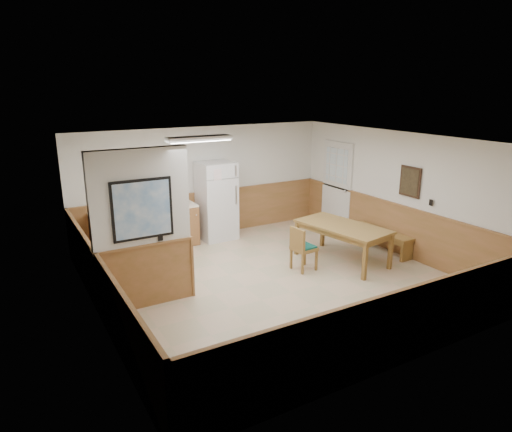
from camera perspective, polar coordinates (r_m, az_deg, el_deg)
ground at (r=8.30m, az=2.16°, el=-7.98°), size 6.00×6.00×0.00m
ceiling at (r=7.63m, az=2.36°, el=9.43°), size 6.00×6.00×0.02m
back_wall at (r=10.46m, az=-6.52°, el=4.23°), size 6.00×0.02×2.50m
right_wall at (r=9.76m, az=17.38°, el=2.72°), size 0.02×6.00×2.50m
left_wall at (r=6.84m, az=-19.61°, el=-3.07°), size 0.02×6.00×2.50m
wainscot_back at (r=10.62m, az=-6.35°, el=0.25°), size 6.00×0.04×1.00m
wainscot_right at (r=9.94m, az=16.94°, el=-1.50°), size 0.04×6.00×1.00m
wainscot_left at (r=7.11m, az=-18.88°, el=-8.77°), size 0.04×6.00×1.00m
partition_wall at (r=7.17m, az=-14.02°, el=-1.86°), size 1.50×0.20×2.50m
kitchen_counter at (r=9.96m, az=-12.02°, el=-1.33°), size 2.20×0.61×1.00m
exterior_door at (r=11.12m, az=10.04°, el=3.74°), size 0.07×1.02×2.15m
kitchen_window at (r=9.76m, az=-17.92°, el=4.48°), size 0.80×0.04×1.00m
wall_painting at (r=9.48m, az=18.70°, el=4.08°), size 0.04×0.50×0.60m
fluorescent_fixture at (r=8.42m, az=-7.14°, el=9.57°), size 1.20×0.30×0.09m
refrigerator at (r=10.27m, az=-4.96°, el=1.90°), size 0.79×0.73×1.75m
dining_table at (r=9.06m, az=10.76°, el=-1.69°), size 1.23×1.96×0.75m
dining_bench at (r=9.94m, az=15.42°, el=-2.33°), size 0.36×1.48×0.45m
dining_chair at (r=8.56m, az=5.62°, el=-3.70°), size 0.58×0.43×0.85m
fire_extinguisher at (r=9.94m, az=-9.00°, el=2.70°), size 0.16×0.16×0.49m
soap_bottle at (r=9.60m, az=-17.02°, el=1.06°), size 0.09×0.09×0.22m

